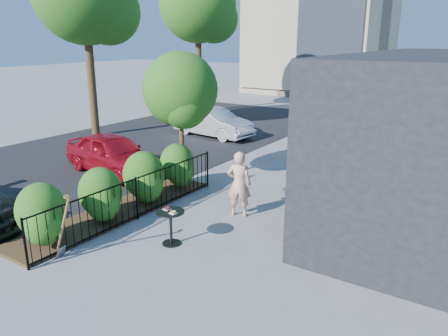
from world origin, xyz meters
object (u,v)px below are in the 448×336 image
Objects in this scene: car_red at (113,153)px; patio_tree at (181,94)px; cafe_table at (171,221)px; car_silver at (213,122)px; shovel at (63,230)px; street_tree_far at (198,9)px; woman at (239,184)px.

patio_tree is at bearing -74.48° from car_red.
car_silver is (-5.48, 9.43, 0.11)m from cafe_table.
shovel is at bearing -133.95° from car_red.
cafe_table is 0.21× the size of car_silver.
street_tree_far is 19.18m from shovel.
street_tree_far is at bearing 48.00° from car_silver.
patio_tree is 5.58m from shovel.
patio_tree is 2.66× the size of shovel.
shovel is 5.99m from car_red.
patio_tree is 4.65m from cafe_table.
street_tree_far is 8.64m from car_silver.
street_tree_far is at bearing 124.58° from cafe_table.
car_silver is (-5.86, 7.24, -0.19)m from woman.
woman is at bearing -23.01° from patio_tree.
street_tree_far is 10.03× the size of cafe_table.
patio_tree is 7.17m from car_silver.
car_silver is at bearing 110.31° from shovel.
street_tree_far is 2.12× the size of car_red.
street_tree_far is at bearing -70.50° from woman.
car_red is 6.45m from car_silver.
street_tree_far reaches higher than car_red.
car_silver is at bearing -71.60° from woman.
car_red is at bearing 149.20° from cafe_table.
street_tree_far reaches higher than woman.
car_silver is (4.55, -5.12, -5.27)m from street_tree_far.
woman is 4.29m from shovel.
woman reaches higher than car_red.
car_silver is at bearing 117.39° from patio_tree.
cafe_table is at bearing -55.16° from patio_tree.
shovel reaches higher than car_red.
car_red reaches higher than car_silver.
car_red is at bearing -172.65° from patio_tree.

